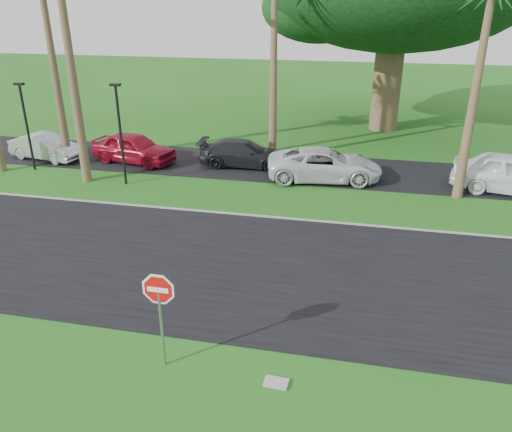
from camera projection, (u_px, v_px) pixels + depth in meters
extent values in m
plane|color=#205A16|center=(187.00, 295.00, 14.74)|extent=(120.00, 120.00, 0.00)
cube|color=black|center=(207.00, 262.00, 16.52)|extent=(120.00, 8.00, 0.02)
cube|color=black|center=(267.00, 166.00, 25.92)|extent=(120.00, 5.00, 0.02)
cube|color=gray|center=(237.00, 214.00, 20.14)|extent=(120.00, 0.12, 0.06)
cylinder|color=gray|center=(162.00, 330.00, 11.55)|extent=(0.07, 0.07, 2.00)
cylinder|color=white|center=(158.00, 289.00, 11.11)|extent=(1.05, 0.02, 1.05)
cylinder|color=red|center=(158.00, 289.00, 11.11)|extent=(0.90, 0.02, 0.90)
cube|color=white|center=(158.00, 289.00, 11.11)|extent=(0.50, 0.02, 0.12)
cone|color=brown|center=(55.00, 75.00, 24.79)|extent=(0.44, 0.44, 9.00)
cone|color=brown|center=(69.00, 56.00, 21.56)|extent=(0.44, 0.44, 11.50)
cone|color=brown|center=(274.00, 68.00, 25.35)|extent=(0.44, 0.44, 9.50)
cone|color=brown|center=(474.00, 100.00, 20.25)|extent=(0.44, 0.44, 8.50)
cylinder|color=brown|center=(387.00, 83.00, 32.07)|extent=(1.80, 1.80, 6.00)
cylinder|color=black|center=(27.00, 129.00, 24.60)|extent=(0.12, 0.12, 4.20)
cube|color=black|center=(19.00, 84.00, 23.72)|extent=(0.45, 0.25, 0.12)
cylinder|color=black|center=(121.00, 137.00, 22.59)|extent=(0.12, 0.12, 4.50)
cube|color=black|center=(115.00, 85.00, 21.65)|extent=(0.45, 0.25, 0.12)
imported|color=#B8BBC0|center=(46.00, 147.00, 26.78)|extent=(4.27, 2.16, 1.34)
imported|color=maroon|center=(134.00, 148.00, 26.24)|extent=(4.84, 2.72, 1.56)
imported|color=black|center=(244.00, 154.00, 25.69)|extent=(4.75, 2.18, 1.35)
imported|color=silver|center=(325.00, 165.00, 23.73)|extent=(5.68, 3.18, 1.50)
cube|color=#999891|center=(276.00, 383.00, 11.34)|extent=(0.57, 0.38, 0.06)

